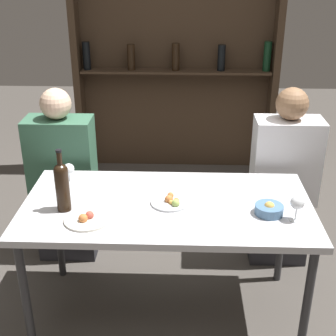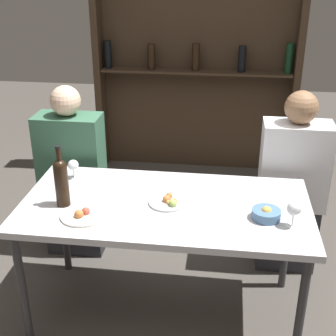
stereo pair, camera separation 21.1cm
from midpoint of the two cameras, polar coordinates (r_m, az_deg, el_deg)
name	(u,v)px [view 1 (the left image)]	position (r m, az deg, el deg)	size (l,w,h in m)	color
ground_plane	(167,311)	(2.86, -2.29, -17.07)	(10.00, 10.00, 0.00)	#47423D
dining_table	(167,213)	(2.47, -2.55, -5.56)	(1.51, 0.76, 0.72)	silver
wine_rack_wall	(176,50)	(4.26, -0.50, 14.19)	(1.82, 0.21, 2.23)	#38281C
wine_bottle	(62,184)	(2.40, -15.27, -1.99)	(0.07, 0.07, 0.33)	black
wine_glass_0	(69,170)	(2.71, -14.20, -0.24)	(0.06, 0.06, 0.11)	silver
wine_glass_1	(297,203)	(2.31, 12.98, -4.28)	(0.07, 0.07, 0.13)	silver
food_plate_0	(171,202)	(2.43, -2.17, -4.19)	(0.20, 0.20, 0.05)	silver
food_plate_1	(87,219)	(2.34, -12.40, -6.10)	(0.23, 0.23, 0.05)	silver
snack_bowl	(269,209)	(2.37, 9.74, -5.03)	(0.14, 0.14, 0.07)	#4C7299
seated_person_left	(64,182)	(3.15, -14.49, -1.73)	(0.42, 0.22, 1.17)	#26262B
seated_person_right	(283,184)	(3.06, 11.94, -2.00)	(0.41, 0.22, 1.19)	#26262B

